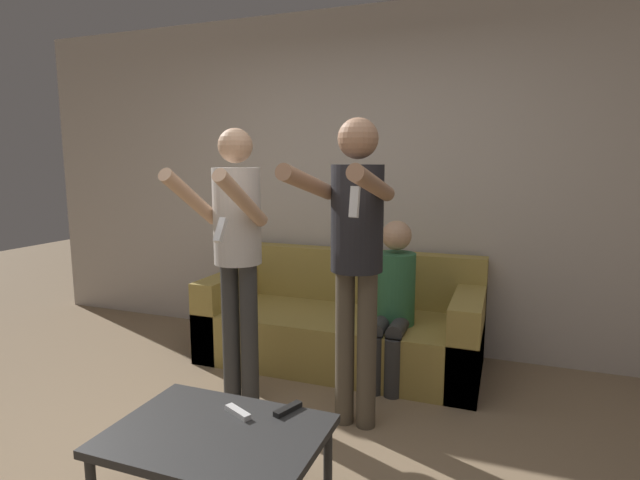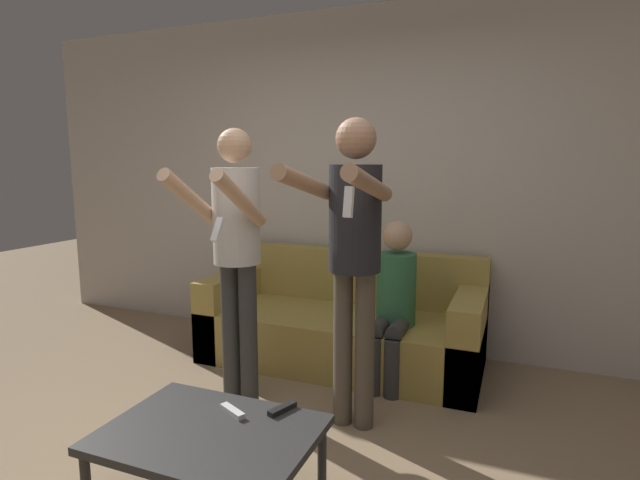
% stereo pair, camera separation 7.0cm
% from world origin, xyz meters
% --- Properties ---
extents(wall_back, '(6.40, 0.06, 2.70)m').
position_xyz_m(wall_back, '(0.00, 2.20, 1.35)').
color(wall_back, beige).
rests_on(wall_back, ground_plane).
extents(couch, '(2.05, 0.87, 0.81)m').
position_xyz_m(couch, '(-0.06, 1.74, 0.27)').
color(couch, '#AD9347').
rests_on(couch, ground_plane).
extents(person_standing_left, '(0.41, 0.64, 1.70)m').
position_xyz_m(person_standing_left, '(-0.43, 0.84, 1.04)').
color(person_standing_left, '#383838').
rests_on(person_standing_left, ground_plane).
extents(person_standing_right, '(0.41, 0.77, 1.74)m').
position_xyz_m(person_standing_right, '(0.31, 0.84, 1.08)').
color(person_standing_right, brown).
rests_on(person_standing_right, ground_plane).
extents(person_seated, '(0.27, 0.51, 1.11)m').
position_xyz_m(person_seated, '(0.38, 1.53, 0.59)').
color(person_seated, '#383838').
rests_on(person_seated, ground_plane).
extents(coffee_table, '(0.88, 0.63, 0.40)m').
position_xyz_m(coffee_table, '(-0.00, -0.10, 0.36)').
color(coffee_table, '#2D2D2D').
rests_on(coffee_table, ground_plane).
extents(remote_near, '(0.15, 0.10, 0.02)m').
position_xyz_m(remote_near, '(0.02, 0.06, 0.42)').
color(remote_near, white).
rests_on(remote_near, coffee_table).
extents(remote_far, '(0.09, 0.15, 0.02)m').
position_xyz_m(remote_far, '(0.21, 0.16, 0.42)').
color(remote_far, black).
rests_on(remote_far, coffee_table).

